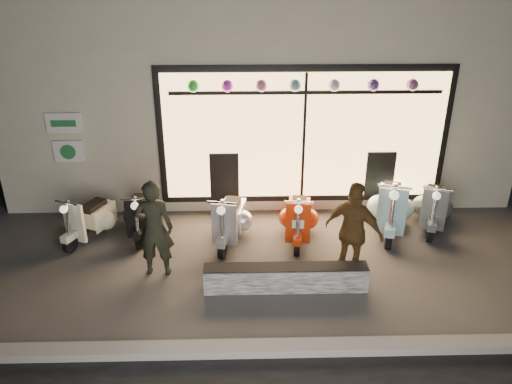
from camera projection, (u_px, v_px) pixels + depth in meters
ground at (265, 265)px, 8.17m from camera, size 40.00×40.00×0.00m
kerb at (271, 348)px, 6.33m from camera, size 40.00×0.25×0.12m
shop_building at (257, 74)px, 11.81m from camera, size 10.20×6.23×4.20m
graffiti_barrier at (286, 278)px, 7.50m from camera, size 2.46×0.28×0.40m
scooter_silver at (231, 218)px, 8.85m from camera, size 0.60×1.35×0.96m
scooter_red at (299, 217)px, 8.91m from camera, size 0.53×1.32×0.94m
scooter_black at (141, 213)px, 9.08m from camera, size 0.47×1.26×0.90m
scooter_cream at (93, 217)px, 8.94m from camera, size 0.72×1.21×0.88m
scooter_blue at (391, 205)px, 9.18m from camera, size 0.77×1.54×1.10m
scooter_grey at (433, 205)px, 9.32m from camera, size 0.74×1.34×0.97m
man at (154, 229)px, 7.65m from camera, size 0.59×0.39×1.60m
woman at (354, 232)px, 7.57m from camera, size 0.99×0.85×1.60m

